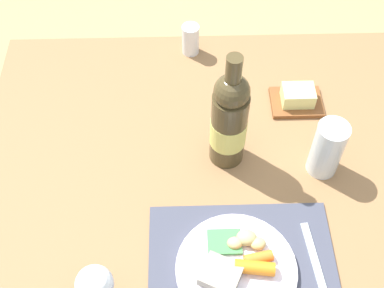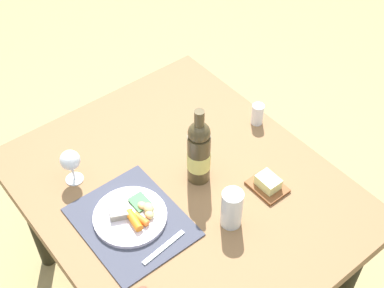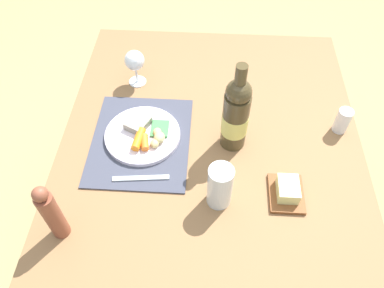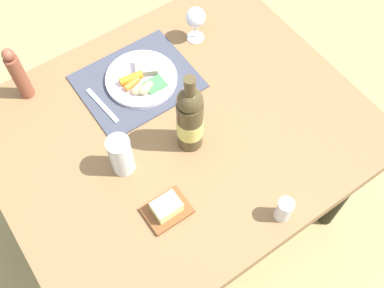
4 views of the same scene
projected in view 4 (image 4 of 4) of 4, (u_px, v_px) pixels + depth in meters
ground_plane at (182, 209)px, 2.09m from camera, size 8.00×8.00×0.00m
dining_table at (178, 139)px, 1.55m from camera, size 1.18×0.98×0.71m
placemat at (137, 82)px, 1.56m from camera, size 0.38×0.32×0.01m
dinner_plate at (142, 78)px, 1.55m from camera, size 0.25×0.25×0.04m
knife at (102, 105)px, 1.51m from camera, size 0.03×0.17×0.00m
wine_glass at (196, 18)px, 1.58m from camera, size 0.07×0.07×0.14m
wine_bottle at (189, 120)px, 1.33m from camera, size 0.08×0.08×0.32m
water_tumbler at (121, 157)px, 1.35m from camera, size 0.07×0.07×0.15m
butter_dish at (167, 208)px, 1.31m from camera, size 0.13×0.10×0.05m
salt_shaker at (284, 210)px, 1.28m from camera, size 0.05×0.05×0.09m
pepper_mill at (18, 74)px, 1.45m from camera, size 0.05×0.05×0.22m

